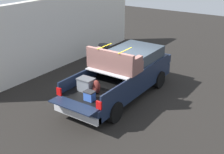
% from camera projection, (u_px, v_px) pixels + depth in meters
% --- Properties ---
extents(ground_plane, '(40.00, 40.00, 0.00)m').
position_uv_depth(ground_plane, '(120.00, 97.00, 12.16)').
color(ground_plane, black).
extents(pickup_truck, '(6.05, 2.09, 2.23)m').
position_uv_depth(pickup_truck, '(125.00, 73.00, 12.06)').
color(pickup_truck, '#162138').
rests_on(pickup_truck, ground_plane).
extents(building_facade, '(11.31, 0.36, 3.57)m').
position_uv_depth(building_facade, '(65.00, 31.00, 15.26)').
color(building_facade, silver).
rests_on(building_facade, ground_plane).
extents(trash_can, '(0.60, 0.60, 0.98)m').
position_uv_depth(trash_can, '(104.00, 53.00, 15.96)').
color(trash_can, '#2D2D33').
rests_on(trash_can, ground_plane).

